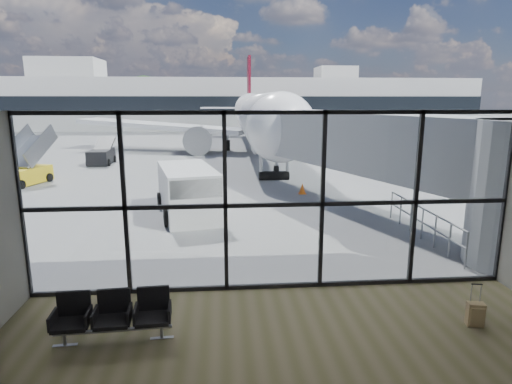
{
  "coord_description": "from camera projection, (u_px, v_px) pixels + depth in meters",
  "views": [
    {
      "loc": [
        -1.3,
        -10.14,
        4.74
      ],
      "look_at": [
        -0.2,
        3.0,
        1.88
      ],
      "focal_mm": 30.0,
      "sensor_mm": 36.0,
      "label": 1
    }
  ],
  "objects": [
    {
      "name": "ground",
      "position": [
        231.0,
        141.0,
        49.94
      ],
      "size": [
        220.0,
        220.0,
        0.0
      ],
      "primitive_type": "plane",
      "color": "slate",
      "rests_on": "ground"
    },
    {
      "name": "lounge_shell",
      "position": [
        319.0,
        258.0,
        5.75
      ],
      "size": [
        12.02,
        8.01,
        4.51
      ],
      "color": "brown",
      "rests_on": "ground"
    },
    {
      "name": "glass_curtain_wall",
      "position": [
        274.0,
        203.0,
        10.51
      ],
      "size": [
        12.1,
        0.12,
        4.5
      ],
      "color": "white",
      "rests_on": "ground"
    },
    {
      "name": "jet_bridge",
      "position": [
        370.0,
        148.0,
        17.69
      ],
      "size": [
        8.0,
        16.5,
        4.33
      ],
      "color": "#A4A7A9",
      "rests_on": "ground"
    },
    {
      "name": "apron_railing",
      "position": [
        422.0,
        219.0,
        14.7
      ],
      "size": [
        0.06,
        5.46,
        1.11
      ],
      "color": "gray",
      "rests_on": "ground"
    },
    {
      "name": "far_terminal",
      "position": [
        224.0,
        103.0,
        70.39
      ],
      "size": [
        80.0,
        12.2,
        11.0
      ],
      "color": "beige",
      "rests_on": "ground"
    },
    {
      "name": "tree_1",
      "position": [
        9.0,
        96.0,
        76.79
      ],
      "size": [
        5.61,
        5.61,
        8.07
      ],
      "color": "#382619",
      "rests_on": "ground"
    },
    {
      "name": "tree_2",
      "position": [
        43.0,
        93.0,
        77.15
      ],
      "size": [
        6.27,
        6.27,
        9.03
      ],
      "color": "#382619",
      "rests_on": "ground"
    },
    {
      "name": "tree_3",
      "position": [
        78.0,
        100.0,
        77.9
      ],
      "size": [
        4.95,
        4.95,
        7.12
      ],
      "color": "#382619",
      "rests_on": "ground"
    },
    {
      "name": "tree_4",
      "position": [
        111.0,
        97.0,
        78.26
      ],
      "size": [
        5.61,
        5.61,
        8.07
      ],
      "color": "#382619",
      "rests_on": "ground"
    },
    {
      "name": "tree_5",
      "position": [
        145.0,
        93.0,
        78.62
      ],
      "size": [
        6.27,
        6.27,
        9.03
      ],
      "color": "#382619",
      "rests_on": "ground"
    },
    {
      "name": "seating_row",
      "position": [
        113.0,
        313.0,
        8.53
      ],
      "size": [
        2.28,
        0.76,
        1.01
      ],
      "rotation": [
        0.0,
        0.0,
        0.06
      ],
      "color": "gray",
      "rests_on": "ground"
    },
    {
      "name": "suitcase",
      "position": [
        475.0,
        314.0,
        9.07
      ],
      "size": [
        0.37,
        0.3,
        0.92
      ],
      "rotation": [
        0.0,
        0.0,
        -0.21
      ],
      "color": "#957D53",
      "rests_on": "ground"
    },
    {
      "name": "airliner",
      "position": [
        258.0,
        116.0,
        40.98
      ],
      "size": [
        34.56,
        39.98,
        10.3
      ],
      "rotation": [
        0.0,
        0.0,
        -0.02
      ],
      "color": "white",
      "rests_on": "ground"
    },
    {
      "name": "service_van",
      "position": [
        188.0,
        191.0,
        17.64
      ],
      "size": [
        3.01,
        4.95,
        2.01
      ],
      "rotation": [
        0.0,
        0.0,
        0.22
      ],
      "color": "silver",
      "rests_on": "ground"
    },
    {
      "name": "belt_loader",
      "position": [
        102.0,
        156.0,
        31.97
      ],
      "size": [
        1.71,
        4.08,
        1.86
      ],
      "rotation": [
        0.0,
        0.0,
        0.03
      ],
      "color": "black",
      "rests_on": "ground"
    },
    {
      "name": "mobile_stairs",
      "position": [
        22.0,
        173.0,
        24.29
      ],
      "size": [
        2.75,
        4.06,
        2.62
      ],
      "rotation": [
        0.0,
        0.0,
        -0.3
      ],
      "color": "gold",
      "rests_on": "ground"
    },
    {
      "name": "traffic_cone_a",
      "position": [
        196.0,
        184.0,
        22.79
      ],
      "size": [
        0.46,
        0.46,
        0.66
      ],
      "color": "#FF580D",
      "rests_on": "ground"
    },
    {
      "name": "traffic_cone_b",
      "position": [
        302.0,
        189.0,
        21.89
      ],
      "size": [
        0.38,
        0.38,
        0.55
      ],
      "color": "#FF660D",
      "rests_on": "ground"
    }
  ]
}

